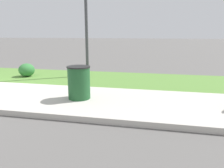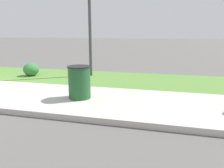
% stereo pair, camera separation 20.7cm
% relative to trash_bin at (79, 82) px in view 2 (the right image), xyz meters
% --- Properties ---
extents(grass_verge, '(18.00, 2.68, 0.01)m').
position_rel_trash_bin_xyz_m(grass_verge, '(-3.46, 2.54, -0.41)').
color(grass_verge, '#568438').
rests_on(grass_verge, ground).
extents(trash_bin, '(0.57, 0.57, 0.82)m').
position_rel_trash_bin_xyz_m(trash_bin, '(0.00, 0.00, 0.00)').
color(trash_bin, '#1E5128').
rests_on(trash_bin, ground).
extents(shrub_bush_near_lamp, '(0.58, 0.58, 0.49)m').
position_rel_trash_bin_xyz_m(shrub_bush_near_lamp, '(-2.94, 2.29, -0.16)').
color(shrub_bush_near_lamp, '#337538').
rests_on(shrub_bush_near_lamp, ground).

